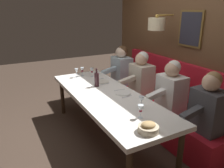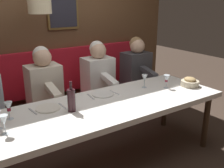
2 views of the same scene
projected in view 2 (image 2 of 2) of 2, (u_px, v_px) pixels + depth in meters
The scene contains 15 objects.
ground_plane at pixel (109, 164), 2.91m from camera, with size 12.00×12.00×0.00m, color #423328.
dining_table at pixel (109, 108), 2.70m from camera, with size 0.90×2.59×0.74m.
banquette_bench at pixel (74, 117), 3.55m from camera, with size 0.52×2.79×0.45m, color red.
back_wall_panel at pixel (52, 29), 3.64m from camera, with size 0.59×3.99×2.90m.
diner_nearest at pixel (136, 65), 3.92m from camera, with size 0.60×0.40×0.79m.
diner_near at pixel (98, 72), 3.56m from camera, with size 0.60×0.40×0.79m.
diner_middle at pixel (44, 81), 3.16m from camera, with size 0.60×0.40×0.79m.
place_setting_0 at pixel (103, 94), 2.91m from camera, with size 0.24×0.32×0.01m.
place_setting_1 at pixel (48, 108), 2.53m from camera, with size 0.24×0.32×0.01m.
wine_glass_0 at pixel (145, 78), 3.12m from camera, with size 0.07×0.07×0.16m.
wine_glass_1 at pixel (167, 79), 3.10m from camera, with size 0.07×0.07×0.16m.
wine_glass_2 at pixel (9, 107), 2.28m from camera, with size 0.07×0.07×0.16m.
wine_glass_4 at pixel (4, 121), 2.02m from camera, with size 0.07×0.07×0.16m.
wine_bottle at pixel (71, 100), 2.45m from camera, with size 0.08×0.08×0.30m.
bread_bowl at pixel (190, 82), 3.19m from camera, with size 0.22×0.22×0.12m.
Camera 2 is at (-2.09, 1.35, 1.76)m, focal length 41.37 mm.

